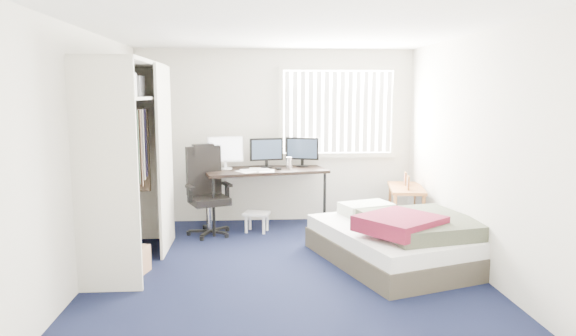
% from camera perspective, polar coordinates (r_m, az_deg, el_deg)
% --- Properties ---
extents(ground, '(4.20, 4.20, 0.00)m').
position_cam_1_polar(ground, '(5.70, -0.34, -10.85)').
color(ground, black).
rests_on(ground, ground).
extents(room_shell, '(4.20, 4.20, 4.20)m').
position_cam_1_polar(room_shell, '(5.40, -0.36, 4.46)').
color(room_shell, silver).
rests_on(room_shell, ground).
extents(window_assembly, '(1.72, 0.09, 1.32)m').
position_cam_1_polar(window_assembly, '(7.52, 5.57, 6.20)').
color(window_assembly, white).
rests_on(window_assembly, ground).
extents(closet, '(0.64, 1.84, 2.22)m').
position_cam_1_polar(closet, '(5.82, -17.19, 2.81)').
color(closet, beige).
rests_on(closet, ground).
extents(desk, '(1.79, 1.11, 1.28)m').
position_cam_1_polar(desk, '(7.21, -2.60, 0.07)').
color(desk, black).
rests_on(desk, ground).
extents(office_chair, '(0.73, 0.73, 1.20)m').
position_cam_1_polar(office_chair, '(6.95, -8.95, -3.52)').
color(office_chair, black).
rests_on(office_chair, ground).
extents(footstool, '(0.39, 0.35, 0.27)m').
position_cam_1_polar(footstool, '(7.01, -3.51, -5.44)').
color(footstool, white).
rests_on(footstool, ground).
extents(nightstand, '(0.59, 0.95, 0.79)m').
position_cam_1_polar(nightstand, '(7.21, 12.99, -2.58)').
color(nightstand, brown).
rests_on(nightstand, ground).
extents(bed, '(1.91, 2.20, 0.62)m').
position_cam_1_polar(bed, '(5.88, 12.25, -7.72)').
color(bed, '#40392E').
rests_on(bed, ground).
extents(pine_box, '(0.43, 0.37, 0.28)m').
position_cam_1_polar(pine_box, '(5.71, -17.29, -9.72)').
color(pine_box, '#A57752').
rests_on(pine_box, ground).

